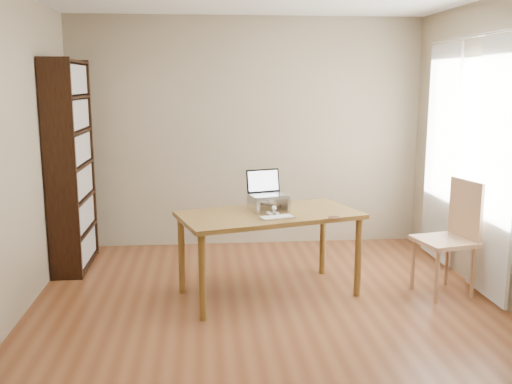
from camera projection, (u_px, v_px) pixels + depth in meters
name	position (u px, v px, depth m)	size (l,w,h in m)	color
room	(274.00, 159.00, 4.33)	(4.04, 4.54, 2.64)	brown
bookshelf	(71.00, 166.00, 5.72)	(0.30, 0.90, 2.10)	black
curtains	(465.00, 159.00, 5.30)	(0.03, 1.90, 2.25)	white
desk	(269.00, 222.00, 5.00)	(1.70, 1.18, 0.75)	brown
laptop_stand	(268.00, 202.00, 5.05)	(0.32, 0.25, 0.13)	silver
laptop	(268.00, 189.00, 5.08)	(0.36, 0.34, 0.22)	silver
keyboard	(277.00, 217.00, 4.77)	(0.31, 0.20, 0.02)	silver
coaster	(334.00, 218.00, 4.80)	(0.11, 0.11, 0.01)	brown
cat	(265.00, 204.00, 5.08)	(0.23, 0.47, 0.14)	#4E483E
chair	(453.00, 233.00, 5.04)	(0.54, 0.54, 1.03)	tan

